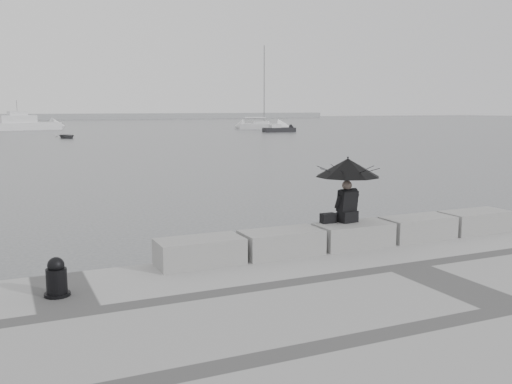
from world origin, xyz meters
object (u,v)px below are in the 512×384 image
motor_cruiser (25,124)px  small_motorboat (279,130)px  mooring_bollard (57,280)px  sailboat_right (262,125)px  dinghy (67,136)px  seated_person (348,173)px

motor_cruiser → small_motorboat: 38.33m
mooring_bollard → sailboat_right: (37.33, 72.69, -0.22)m
sailboat_right → dinghy: sailboat_right is taller
seated_person → dinghy: (0.40, 56.15, -1.79)m
seated_person → mooring_bollard: size_ratio=2.22×
small_motorboat → seated_person: bearing=-112.8°
mooring_bollard → dinghy: size_ratio=0.21×
sailboat_right → small_motorboat: bearing=-68.7°
dinghy → small_motorboat: bearing=-7.3°
small_motorboat → motor_cruiser: bearing=148.3°
motor_cruiser → mooring_bollard: bearing=-107.1°
seated_person → mooring_bollard: bearing=-178.2°
seated_person → sailboat_right: bearing=58.8°
seated_person → sailboat_right: sailboat_right is taller
motor_cruiser → dinghy: motor_cruiser is taller
motor_cruiser → small_motorboat: (31.63, -21.64, -0.57)m
seated_person → motor_cruiser: (-2.75, 82.24, -1.14)m
mooring_bollard → motor_cruiser: 83.29m
sailboat_right → small_motorboat: 11.38m
sailboat_right → motor_cruiser: size_ratio=1.23×
sailboat_right → small_motorboat: size_ratio=2.86×
motor_cruiser → small_motorboat: bearing=-49.2°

